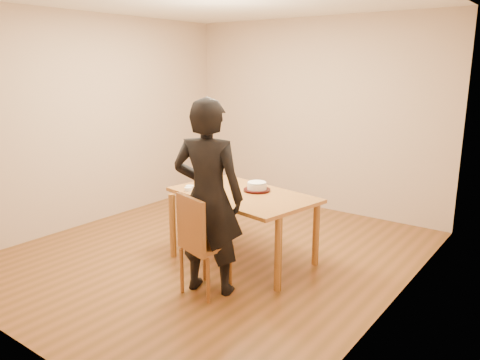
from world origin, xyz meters
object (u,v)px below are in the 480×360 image
Objects in this scene: dining_table at (243,195)px; cake at (257,186)px; person at (208,197)px; cake_plate at (257,190)px; dining_chair at (206,245)px.

cake is (0.07, 0.16, 0.07)m from dining_table.
person is (0.08, -0.89, 0.09)m from cake.
person reaches higher than cake_plate.
dining_chair is 1.82× the size of cake.
cake is at bearing -103.80° from person.
dining_chair is at bearing -84.94° from cake.
dining_table is 0.76m from person.
cake reaches higher than dining_chair.
person is (0.15, -0.73, 0.16)m from dining_table.
cake_plate is (0.07, 0.16, 0.03)m from dining_table.
cake_plate is (-0.08, 0.94, 0.31)m from dining_chair.
cake_plate is 0.90m from person.
cake is at bearing 77.26° from dining_table.
dining_table is at bearing -112.68° from cake.
cake is 0.90m from person.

